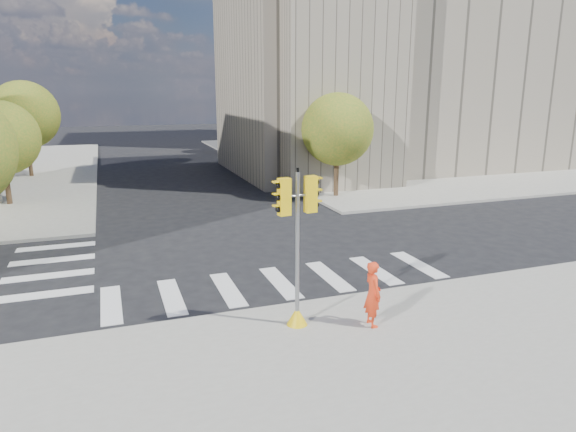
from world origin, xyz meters
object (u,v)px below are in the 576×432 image
object	(u,v)px
lamp_far	(258,109)
traffic_signal	(297,261)
lamp_near	(318,117)
photographer	(373,294)

from	to	relation	value
lamp_far	traffic_signal	world-z (taller)	lamp_far
lamp_near	traffic_signal	bearing A→B (deg)	-114.35
photographer	traffic_signal	bearing A→B (deg)	72.69
lamp_near	lamp_far	distance (m)	14.00
lamp_far	traffic_signal	distance (m)	34.66
photographer	lamp_far	bearing A→B (deg)	-8.21
lamp_far	traffic_signal	xyz separation A→B (m)	(-8.79, -33.42, -2.64)
photographer	lamp_near	bearing A→B (deg)	-15.71
lamp_far	photographer	world-z (taller)	lamp_far
lamp_near	lamp_far	size ratio (longest dim) A/B	1.00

